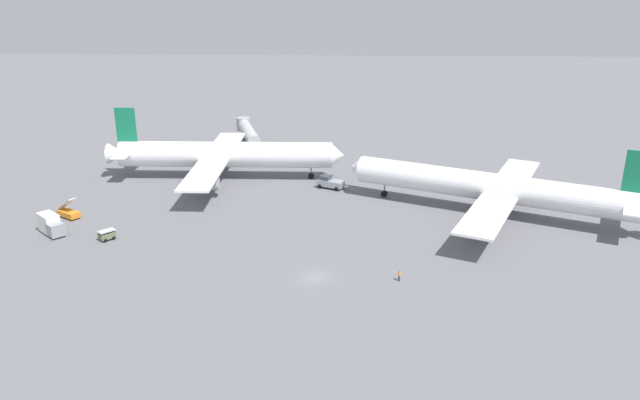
# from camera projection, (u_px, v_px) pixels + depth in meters

# --- Properties ---
(ground_plane) EXTENTS (600.00, 600.00, 0.00)m
(ground_plane) POSITION_uv_depth(u_px,v_px,m) (315.00, 277.00, 88.50)
(ground_plane) COLOR slate
(airliner_at_gate_left) EXTENTS (52.29, 46.62, 15.67)m
(airliner_at_gate_left) POSITION_uv_depth(u_px,v_px,m) (224.00, 155.00, 132.56)
(airliner_at_gate_left) COLOR white
(airliner_at_gate_left) RESTS_ON ground
(airliner_being_pushed) EXTENTS (53.61, 45.48, 14.99)m
(airliner_being_pushed) POSITION_uv_depth(u_px,v_px,m) (492.00, 188.00, 111.52)
(airliner_being_pushed) COLOR white
(airliner_being_pushed) RESTS_ON ground
(pushback_tug) EXTENTS (8.44, 4.78, 2.96)m
(pushback_tug) POSITION_uv_depth(u_px,v_px,m) (330.00, 182.00, 127.13)
(pushback_tug) COLOR gray
(pushback_tug) RESTS_ON ground
(gse_catering_truck_tall) EXTENTS (5.96, 5.68, 3.50)m
(gse_catering_truck_tall) POSITION_uv_depth(u_px,v_px,m) (51.00, 225.00, 103.34)
(gse_catering_truck_tall) COLOR gray
(gse_catering_truck_tall) RESTS_ON ground
(gse_baggage_cart_trailing) EXTENTS (2.99, 3.09, 1.71)m
(gse_baggage_cart_trailing) POSITION_uv_depth(u_px,v_px,m) (107.00, 235.00, 101.29)
(gse_baggage_cart_trailing) COLOR #666B4C
(gse_baggage_cart_trailing) RESTS_ON ground
(gse_stair_truck_yellow) EXTENTS (4.87, 4.09, 4.06)m
(gse_stair_truck_yellow) POSITION_uv_depth(u_px,v_px,m) (68.00, 212.00, 110.99)
(gse_stair_truck_yellow) COLOR orange
(gse_stair_truck_yellow) RESTS_ON ground
(ground_crew_marshaller_foreground) EXTENTS (0.36, 0.46, 1.64)m
(ground_crew_marshaller_foreground) POSITION_uv_depth(u_px,v_px,m) (399.00, 276.00, 87.14)
(ground_crew_marshaller_foreground) COLOR #2D3351
(ground_crew_marshaller_foreground) RESTS_ON ground
(jet_bridge) EXTENTS (9.54, 22.63, 5.91)m
(jet_bridge) POSITION_uv_depth(u_px,v_px,m) (248.00, 131.00, 159.89)
(jet_bridge) COLOR #B7B7BC
(jet_bridge) RESTS_ON ground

